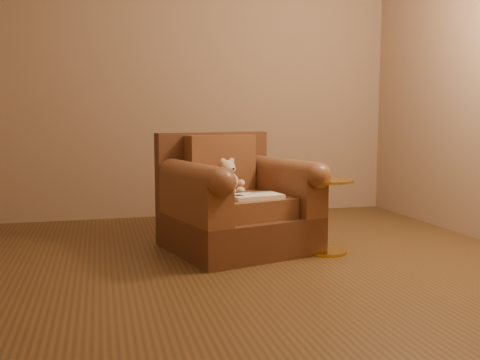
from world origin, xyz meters
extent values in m
plane|color=brown|center=(0.00, 0.00, 0.00)|extent=(4.00, 4.00, 0.00)
cube|color=#93755A|center=(0.00, 2.00, 1.35)|extent=(4.00, 0.02, 2.70)
cube|color=#52301B|center=(0.13, 0.58, 0.13)|extent=(1.10, 1.07, 0.25)
cube|color=#52301B|center=(0.03, 0.96, 0.54)|extent=(0.90, 0.33, 0.56)
cube|color=brown|center=(0.15, 0.54, 0.32)|extent=(0.68, 0.75, 0.14)
cube|color=brown|center=(0.06, 0.84, 0.60)|extent=(0.55, 0.28, 0.41)
cube|color=brown|center=(-0.21, 0.44, 0.40)|extent=(0.38, 0.79, 0.29)
cube|color=brown|center=(0.50, 0.63, 0.40)|extent=(0.38, 0.79, 0.29)
cylinder|color=brown|center=(-0.21, 0.44, 0.55)|extent=(0.38, 0.79, 0.18)
cylinder|color=brown|center=(0.50, 0.63, 0.55)|extent=(0.38, 0.79, 0.18)
ellipsoid|color=beige|center=(0.09, 0.70, 0.46)|extent=(0.15, 0.13, 0.16)
sphere|color=beige|center=(0.09, 0.71, 0.57)|extent=(0.11, 0.11, 0.11)
ellipsoid|color=beige|center=(0.05, 0.70, 0.62)|extent=(0.04, 0.02, 0.04)
ellipsoid|color=beige|center=(0.12, 0.73, 0.62)|extent=(0.04, 0.02, 0.04)
ellipsoid|color=beige|center=(0.11, 0.66, 0.56)|extent=(0.05, 0.03, 0.04)
sphere|color=black|center=(0.12, 0.65, 0.57)|extent=(0.02, 0.02, 0.02)
ellipsoid|color=beige|center=(0.05, 0.62, 0.46)|extent=(0.05, 0.10, 0.05)
ellipsoid|color=beige|center=(0.18, 0.67, 0.46)|extent=(0.05, 0.10, 0.05)
ellipsoid|color=beige|center=(0.09, 0.60, 0.42)|extent=(0.06, 0.10, 0.05)
ellipsoid|color=beige|center=(0.16, 0.64, 0.42)|extent=(0.06, 0.10, 0.05)
cube|color=beige|center=(0.20, 0.40, 0.40)|extent=(0.38, 0.27, 0.02)
cube|color=white|center=(0.12, 0.38, 0.42)|extent=(0.20, 0.24, 0.00)
cube|color=white|center=(0.29, 0.41, 0.42)|extent=(0.20, 0.24, 0.00)
cube|color=beige|center=(0.20, 0.40, 0.42)|extent=(0.05, 0.21, 0.00)
cube|color=#0F1638|center=(0.08, 0.37, 0.42)|extent=(0.07, 0.08, 0.00)
cube|color=slate|center=(0.27, 0.49, 0.42)|extent=(0.16, 0.07, 0.00)
cylinder|color=gold|center=(0.69, 0.33, 0.01)|extent=(0.29, 0.29, 0.02)
cylinder|color=gold|center=(0.69, 0.33, 0.26)|extent=(0.03, 0.03, 0.47)
cylinder|color=gold|center=(0.69, 0.33, 0.50)|extent=(0.37, 0.37, 0.02)
cylinder|color=gold|center=(0.69, 0.33, 0.49)|extent=(0.03, 0.03, 0.02)
camera|label=1|loc=(-0.80, -3.01, 0.93)|focal=40.00mm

